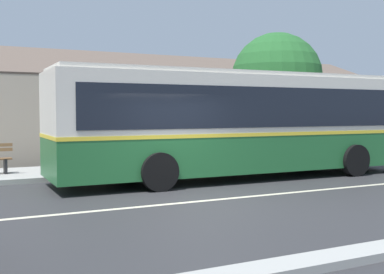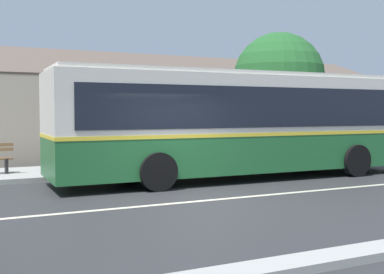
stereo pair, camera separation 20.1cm
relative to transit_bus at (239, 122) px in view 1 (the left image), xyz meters
name	(u,v)px [view 1 (the left image)]	position (x,y,z in m)	size (l,w,h in m)	color
ground_plane	(203,201)	(-2.78, -2.90, -1.72)	(300.00, 300.00, 0.00)	#2D2D30
sidewalk_far	(120,169)	(-2.78, 3.10, -1.64)	(60.00, 3.00, 0.15)	#9E9E99
curb_near	(363,254)	(-2.78, -7.65, -1.66)	(60.00, 0.50, 0.12)	#9E9E99
lane_divider_stripe	(203,201)	(-2.78, -2.90, -1.71)	(60.00, 0.16, 0.01)	beige
community_building	(106,116)	(-1.21, 10.00, 0.08)	(27.84, 8.84, 5.91)	tan
transit_bus	(239,122)	(0.00, 0.00, 0.00)	(11.46, 2.87, 3.20)	#236633
street_tree_primary	(276,81)	(4.22, 3.87, 1.59)	(3.74, 3.74, 5.30)	#4C3828
bus_stop_sign	(359,121)	(7.12, 2.09, -0.08)	(0.36, 0.07, 2.40)	gray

